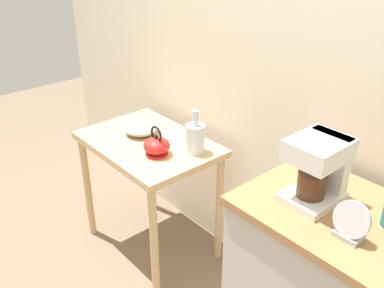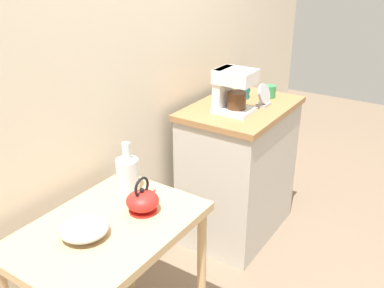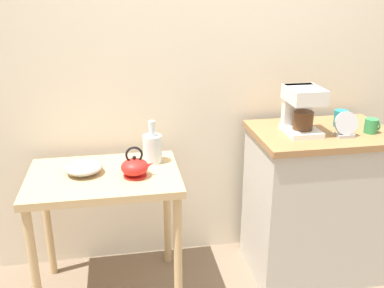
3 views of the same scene
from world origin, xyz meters
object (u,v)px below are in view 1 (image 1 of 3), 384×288
Objects in this scene: teakettle at (157,146)px; coffee_maker at (319,167)px; table_clock at (351,223)px; bowl_stoneware at (141,129)px; glass_carafe_vase at (195,137)px.

teakettle is 0.96m from coffee_maker.
table_clock is (0.21, -0.11, -0.08)m from coffee_maker.
coffee_maker reaches higher than bowl_stoneware.
bowl_stoneware is 1.40× the size of table_clock.
coffee_maker is at bearing -0.31° from bowl_stoneware.
table_clock is (1.03, -0.21, 0.14)m from glass_carafe_vase.
teakettle is 0.21m from glass_carafe_vase.
glass_carafe_vase is at bearing 172.86° from coffee_maker.
teakettle is 0.67× the size of coffee_maker.
table_clock is at bearing -11.58° from glass_carafe_vase.
coffee_maker reaches higher than teakettle.
table_clock is (1.13, -0.03, 0.17)m from teakettle.
teakettle is at bearing -175.38° from coffee_maker.
bowl_stoneware is 1.12× the size of teakettle.
coffee_maker is at bearing -7.14° from glass_carafe_vase.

